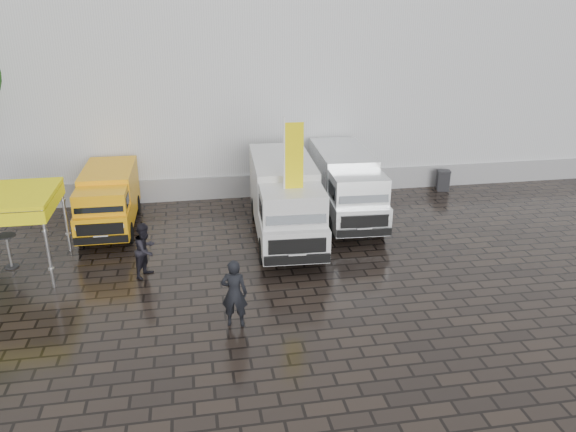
{
  "coord_description": "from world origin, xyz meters",
  "views": [
    {
      "loc": [
        -3.43,
        -15.93,
        8.35
      ],
      "look_at": [
        -0.27,
        2.2,
        1.2
      ],
      "focal_mm": 35.0,
      "sensor_mm": 36.0,
      "label": 1
    }
  ],
  "objects_px": {
    "van_silver": "(346,187)",
    "person_tent": "(146,250)",
    "van_white": "(285,202)",
    "flagpole": "(290,183)",
    "van_yellow": "(109,201)",
    "canopy_tent": "(5,199)",
    "person_front": "(234,293)",
    "cocktail_table": "(9,251)",
    "wheelie_bin": "(443,180)"
  },
  "relations": [
    {
      "from": "canopy_tent",
      "to": "van_silver",
      "type": "bearing_deg",
      "value": 13.71
    },
    {
      "from": "flagpole",
      "to": "van_white",
      "type": "bearing_deg",
      "value": 84.89
    },
    {
      "from": "person_front",
      "to": "canopy_tent",
      "type": "bearing_deg",
      "value": -21.18
    },
    {
      "from": "flagpole",
      "to": "person_tent",
      "type": "xyz_separation_m",
      "value": [
        -4.71,
        -0.32,
        -1.85
      ]
    },
    {
      "from": "van_silver",
      "to": "person_tent",
      "type": "height_order",
      "value": "van_silver"
    },
    {
      "from": "van_silver",
      "to": "flagpole",
      "type": "height_order",
      "value": "flagpole"
    },
    {
      "from": "van_white",
      "to": "flagpole",
      "type": "distance_m",
      "value": 2.37
    },
    {
      "from": "van_silver",
      "to": "van_yellow",
      "type": "bearing_deg",
      "value": -179.87
    },
    {
      "from": "van_white",
      "to": "flagpole",
      "type": "height_order",
      "value": "flagpole"
    },
    {
      "from": "cocktail_table",
      "to": "person_tent",
      "type": "relative_size",
      "value": 0.64
    },
    {
      "from": "van_yellow",
      "to": "person_tent",
      "type": "distance_m",
      "value": 4.62
    },
    {
      "from": "van_white",
      "to": "van_silver",
      "type": "xyz_separation_m",
      "value": [
        2.75,
        1.62,
        -0.09
      ]
    },
    {
      "from": "van_yellow",
      "to": "van_silver",
      "type": "xyz_separation_m",
      "value": [
        9.25,
        -0.44,
        0.2
      ]
    },
    {
      "from": "wheelie_bin",
      "to": "person_front",
      "type": "height_order",
      "value": "person_front"
    },
    {
      "from": "van_silver",
      "to": "wheelie_bin",
      "type": "height_order",
      "value": "van_silver"
    },
    {
      "from": "canopy_tent",
      "to": "van_yellow",
      "type": "bearing_deg",
      "value": 52.16
    },
    {
      "from": "wheelie_bin",
      "to": "person_front",
      "type": "distance_m",
      "value": 14.47
    },
    {
      "from": "canopy_tent",
      "to": "flagpole",
      "type": "distance_m",
      "value": 8.93
    },
    {
      "from": "van_yellow",
      "to": "flagpole",
      "type": "distance_m",
      "value": 7.66
    },
    {
      "from": "van_white",
      "to": "cocktail_table",
      "type": "bearing_deg",
      "value": -171.72
    },
    {
      "from": "van_silver",
      "to": "wheelie_bin",
      "type": "relative_size",
      "value": 6.35
    },
    {
      "from": "van_white",
      "to": "person_front",
      "type": "relative_size",
      "value": 3.33
    },
    {
      "from": "van_silver",
      "to": "canopy_tent",
      "type": "bearing_deg",
      "value": -163.43
    },
    {
      "from": "van_white",
      "to": "wheelie_bin",
      "type": "bearing_deg",
      "value": 30.28
    },
    {
      "from": "cocktail_table",
      "to": "person_tent",
      "type": "bearing_deg",
      "value": -17.0
    },
    {
      "from": "van_yellow",
      "to": "person_front",
      "type": "distance_m",
      "value": 8.79
    },
    {
      "from": "van_white",
      "to": "person_tent",
      "type": "xyz_separation_m",
      "value": [
        -4.88,
        -2.27,
        -0.51
      ]
    },
    {
      "from": "person_tent",
      "to": "van_white",
      "type": "bearing_deg",
      "value": -34.51
    },
    {
      "from": "van_yellow",
      "to": "canopy_tent",
      "type": "height_order",
      "value": "canopy_tent"
    },
    {
      "from": "van_yellow",
      "to": "wheelie_bin",
      "type": "xyz_separation_m",
      "value": [
        14.66,
        2.18,
        -0.64
      ]
    },
    {
      "from": "cocktail_table",
      "to": "wheelie_bin",
      "type": "bearing_deg",
      "value": 16.28
    },
    {
      "from": "person_front",
      "to": "person_tent",
      "type": "xyz_separation_m",
      "value": [
        -2.53,
        3.43,
        -0.08
      ]
    },
    {
      "from": "flagpole",
      "to": "cocktail_table",
      "type": "height_order",
      "value": "flagpole"
    },
    {
      "from": "van_yellow",
      "to": "person_tent",
      "type": "height_order",
      "value": "van_yellow"
    },
    {
      "from": "van_silver",
      "to": "person_front",
      "type": "relative_size",
      "value": 3.11
    },
    {
      "from": "van_yellow",
      "to": "van_silver",
      "type": "relative_size",
      "value": 0.8
    },
    {
      "from": "cocktail_table",
      "to": "van_white",
      "type": "bearing_deg",
      "value": 5.42
    },
    {
      "from": "flagpole",
      "to": "person_tent",
      "type": "bearing_deg",
      "value": -176.12
    },
    {
      "from": "cocktail_table",
      "to": "person_tent",
      "type": "xyz_separation_m",
      "value": [
        4.5,
        -1.38,
        0.32
      ]
    },
    {
      "from": "person_front",
      "to": "van_white",
      "type": "bearing_deg",
      "value": -100.24
    },
    {
      "from": "van_silver",
      "to": "person_front",
      "type": "distance_m",
      "value": 8.93
    },
    {
      "from": "person_front",
      "to": "person_tent",
      "type": "distance_m",
      "value": 4.27
    },
    {
      "from": "cocktail_table",
      "to": "wheelie_bin",
      "type": "distance_m",
      "value": 18.28
    },
    {
      "from": "van_yellow",
      "to": "cocktail_table",
      "type": "xyz_separation_m",
      "value": [
        -2.89,
        -2.95,
        -0.54
      ]
    },
    {
      "from": "wheelie_bin",
      "to": "canopy_tent",
      "type": "bearing_deg",
      "value": -147.29
    },
    {
      "from": "van_white",
      "to": "person_tent",
      "type": "distance_m",
      "value": 5.41
    },
    {
      "from": "van_yellow",
      "to": "person_front",
      "type": "height_order",
      "value": "van_yellow"
    },
    {
      "from": "person_front",
      "to": "van_silver",
      "type": "bearing_deg",
      "value": -112.74
    },
    {
      "from": "van_silver",
      "to": "flagpole",
      "type": "relative_size",
      "value": 1.23
    },
    {
      "from": "van_yellow",
      "to": "flagpole",
      "type": "bearing_deg",
      "value": -31.76
    }
  ]
}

